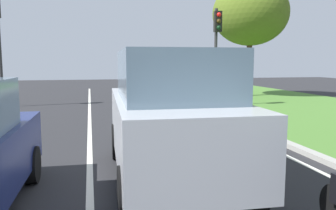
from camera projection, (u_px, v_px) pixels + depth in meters
The scene contains 8 objects.
ground_plane at pixel (111, 125), 11.44m from camera, with size 60.00×60.00×0.00m, color #262628.
lane_line_center at pixel (90, 126), 11.28m from camera, with size 0.12×32.00×0.01m, color silver.
lane_line_right_edge at pixel (213, 121), 12.23m from camera, with size 0.12×32.00×0.01m, color silver.
grass_verge_right at pixel (333, 115), 13.30m from camera, with size 9.00×48.00×0.06m, color #47752D.
curb_right at pixel (227, 119), 12.33m from camera, with size 0.24×48.00×0.12m, color #9E9B93.
car_suv_ahead at pixel (171, 115), 5.98m from camera, with size 2.11×4.57×2.28m.
traffic_light_near_right at pixel (217, 40), 15.36m from camera, with size 0.32×0.50×4.44m.
tree_roadside_far at pixel (250, 13), 20.13m from camera, with size 4.42×4.42×6.79m.
Camera 1 is at (-0.65, 2.60, 2.10)m, focal length 36.81 mm.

